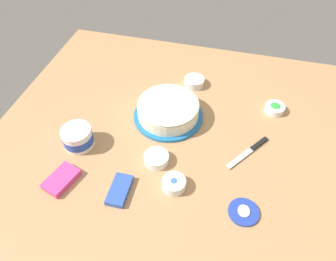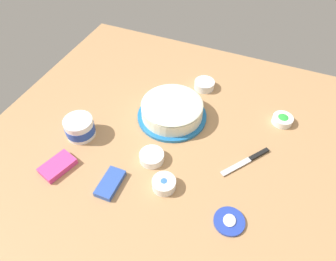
{
  "view_description": "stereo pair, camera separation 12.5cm",
  "coord_description": "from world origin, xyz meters",
  "px_view_note": "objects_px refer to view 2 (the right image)",
  "views": [
    {
      "loc": [
        -0.77,
        -0.2,
        0.99
      ],
      "look_at": [
        0.06,
        0.01,
        0.04
      ],
      "focal_mm": 32.65,
      "sensor_mm": 36.0,
      "label": 1
    },
    {
      "loc": [
        -0.73,
        -0.32,
        0.99
      ],
      "look_at": [
        0.06,
        0.01,
        0.04
      ],
      "focal_mm": 32.65,
      "sensor_mm": 36.0,
      "label": 2
    }
  ],
  "objects_px": {
    "frosting_tub_lid": "(229,221)",
    "candy_box_lower": "(110,183)",
    "frosting_tub": "(80,127)",
    "sprinkle_bowl_blue": "(164,184)",
    "frosted_cake": "(172,110)",
    "sprinkle_bowl_rainbow": "(204,85)",
    "spreading_knife": "(250,159)",
    "candy_box_upper": "(58,166)",
    "sprinkle_bowl_pink": "(152,157)",
    "sprinkle_bowl_green": "(282,119)"
  },
  "relations": [
    {
      "from": "frosted_cake",
      "to": "frosting_tub",
      "type": "relative_size",
      "value": 2.5
    },
    {
      "from": "frosted_cake",
      "to": "frosting_tub_lid",
      "type": "height_order",
      "value": "frosted_cake"
    },
    {
      "from": "sprinkle_bowl_rainbow",
      "to": "candy_box_lower",
      "type": "xyz_separation_m",
      "value": [
        -0.67,
        0.15,
        -0.01
      ]
    },
    {
      "from": "sprinkle_bowl_green",
      "to": "sprinkle_bowl_blue",
      "type": "distance_m",
      "value": 0.62
    },
    {
      "from": "sprinkle_bowl_green",
      "to": "sprinkle_bowl_pink",
      "type": "xyz_separation_m",
      "value": [
        -0.41,
        0.45,
        0.0
      ]
    },
    {
      "from": "spreading_knife",
      "to": "candy_box_upper",
      "type": "xyz_separation_m",
      "value": [
        -0.33,
        0.68,
        0.01
      ]
    },
    {
      "from": "sprinkle_bowl_pink",
      "to": "sprinkle_bowl_blue",
      "type": "relative_size",
      "value": 1.11
    },
    {
      "from": "frosting_tub",
      "to": "sprinkle_bowl_blue",
      "type": "height_order",
      "value": "frosting_tub"
    },
    {
      "from": "frosted_cake",
      "to": "sprinkle_bowl_pink",
      "type": "xyz_separation_m",
      "value": [
        -0.25,
        -0.02,
        -0.02
      ]
    },
    {
      "from": "frosted_cake",
      "to": "spreading_knife",
      "type": "bearing_deg",
      "value": -105.43
    },
    {
      "from": "frosting_tub_lid",
      "to": "candy_box_lower",
      "type": "relative_size",
      "value": 0.82
    },
    {
      "from": "spreading_knife",
      "to": "candy_box_upper",
      "type": "distance_m",
      "value": 0.76
    },
    {
      "from": "frosting_tub",
      "to": "candy_box_lower",
      "type": "relative_size",
      "value": 0.95
    },
    {
      "from": "frosted_cake",
      "to": "sprinkle_bowl_pink",
      "type": "relative_size",
      "value": 3.15
    },
    {
      "from": "sprinkle_bowl_green",
      "to": "candy_box_lower",
      "type": "height_order",
      "value": "sprinkle_bowl_green"
    },
    {
      "from": "spreading_knife",
      "to": "frosted_cake",
      "type": "bearing_deg",
      "value": 74.57
    },
    {
      "from": "frosting_tub",
      "to": "sprinkle_bowl_green",
      "type": "height_order",
      "value": "frosting_tub"
    },
    {
      "from": "frosting_tub",
      "to": "sprinkle_bowl_pink",
      "type": "height_order",
      "value": "frosting_tub"
    },
    {
      "from": "sprinkle_bowl_blue",
      "to": "sprinkle_bowl_rainbow",
      "type": "bearing_deg",
      "value": 3.93
    },
    {
      "from": "spreading_knife",
      "to": "sprinkle_bowl_blue",
      "type": "bearing_deg",
      "value": 132.66
    },
    {
      "from": "candy_box_upper",
      "to": "frosting_tub",
      "type": "bearing_deg",
      "value": 21.83
    },
    {
      "from": "frosted_cake",
      "to": "sprinkle_bowl_pink",
      "type": "bearing_deg",
      "value": -176.25
    },
    {
      "from": "sprinkle_bowl_pink",
      "to": "frosting_tub_lid",
      "type": "bearing_deg",
      "value": -111.29
    },
    {
      "from": "frosting_tub",
      "to": "sprinkle_bowl_green",
      "type": "bearing_deg",
      "value": -62.6
    },
    {
      "from": "spreading_knife",
      "to": "sprinkle_bowl_pink",
      "type": "distance_m",
      "value": 0.39
    },
    {
      "from": "frosting_tub",
      "to": "sprinkle_bowl_rainbow",
      "type": "distance_m",
      "value": 0.63
    },
    {
      "from": "frosting_tub",
      "to": "sprinkle_bowl_blue",
      "type": "xyz_separation_m",
      "value": [
        -0.1,
        -0.43,
        -0.02
      ]
    },
    {
      "from": "sprinkle_bowl_rainbow",
      "to": "frosting_tub",
      "type": "bearing_deg",
      "value": 142.02
    },
    {
      "from": "sprinkle_bowl_blue",
      "to": "candy_box_upper",
      "type": "height_order",
      "value": "sprinkle_bowl_blue"
    },
    {
      "from": "frosting_tub_lid",
      "to": "candy_box_lower",
      "type": "bearing_deg",
      "value": 93.61
    },
    {
      "from": "frosting_tub_lid",
      "to": "sprinkle_bowl_green",
      "type": "xyz_separation_m",
      "value": [
        0.55,
        -0.09,
        0.01
      ]
    },
    {
      "from": "spreading_knife",
      "to": "candy_box_upper",
      "type": "height_order",
      "value": "candy_box_upper"
    },
    {
      "from": "frosted_cake",
      "to": "sprinkle_bowl_blue",
      "type": "height_order",
      "value": "frosted_cake"
    },
    {
      "from": "frosting_tub_lid",
      "to": "candy_box_upper",
      "type": "distance_m",
      "value": 0.68
    },
    {
      "from": "sprinkle_bowl_rainbow",
      "to": "sprinkle_bowl_pink",
      "type": "bearing_deg",
      "value": 173.94
    },
    {
      "from": "frosting_tub_lid",
      "to": "sprinkle_bowl_rainbow",
      "type": "relative_size",
      "value": 1.09
    },
    {
      "from": "sprinkle_bowl_blue",
      "to": "candy_box_upper",
      "type": "relative_size",
      "value": 0.68
    },
    {
      "from": "sprinkle_bowl_pink",
      "to": "candy_box_upper",
      "type": "relative_size",
      "value": 0.75
    },
    {
      "from": "candy_box_upper",
      "to": "sprinkle_bowl_rainbow",
      "type": "bearing_deg",
      "value": -11.39
    },
    {
      "from": "frosting_tub",
      "to": "spreading_knife",
      "type": "height_order",
      "value": "frosting_tub"
    },
    {
      "from": "frosted_cake",
      "to": "frosting_tub_lid",
      "type": "relative_size",
      "value": 2.88
    },
    {
      "from": "frosting_tub_lid",
      "to": "candy_box_upper",
      "type": "relative_size",
      "value": 0.82
    },
    {
      "from": "spreading_knife",
      "to": "candy_box_lower",
      "type": "bearing_deg",
      "value": 124.76
    },
    {
      "from": "sprinkle_bowl_rainbow",
      "to": "sprinkle_bowl_pink",
      "type": "height_order",
      "value": "sprinkle_bowl_rainbow"
    },
    {
      "from": "frosted_cake",
      "to": "sprinkle_bowl_blue",
      "type": "relative_size",
      "value": 3.5
    },
    {
      "from": "frosted_cake",
      "to": "sprinkle_bowl_blue",
      "type": "xyz_separation_m",
      "value": [
        -0.35,
        -0.11,
        -0.02
      ]
    },
    {
      "from": "candy_box_upper",
      "to": "frosted_cake",
      "type": "bearing_deg",
      "value": -17.8
    },
    {
      "from": "sprinkle_bowl_green",
      "to": "frosted_cake",
      "type": "bearing_deg",
      "value": 108.81
    },
    {
      "from": "spreading_knife",
      "to": "sprinkle_bowl_rainbow",
      "type": "bearing_deg",
      "value": 40.97
    },
    {
      "from": "sprinkle_bowl_green",
      "to": "candy_box_upper",
      "type": "xyz_separation_m",
      "value": [
        -0.59,
        0.77,
        -0.01
      ]
    }
  ]
}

